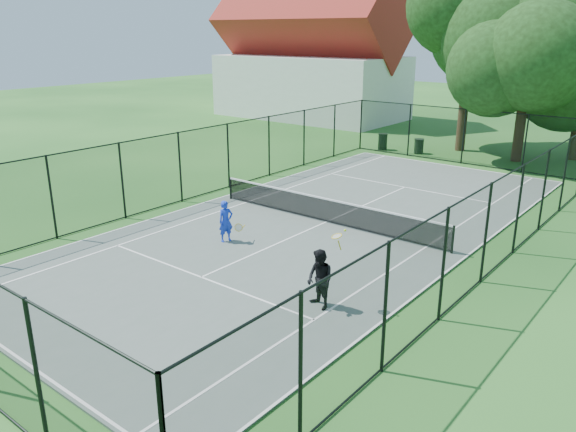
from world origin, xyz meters
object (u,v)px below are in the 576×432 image
Objects in this scene: player_blue at (226,221)px; player_black at (320,279)px; trash_bin_right at (419,146)px; trash_bin_left at (383,142)px; tennis_net at (326,209)px.

player_black is (5.35, -1.98, 0.08)m from player_blue.
trash_bin_right is 20.90m from player_black.
trash_bin_left is 1.13× the size of trash_bin_right.
player_black is at bearing -70.86° from trash_bin_right.
player_blue is at bearing -112.13° from tennis_net.
trash_bin_right is (-3.04, 13.98, -0.13)m from tennis_net.
player_blue is at bearing 159.70° from player_black.
trash_bin_left is 0.46× the size of player_black.
player_blue reaches higher than trash_bin_left.
trash_bin_left is 0.69× the size of player_blue.
trash_bin_left is 21.42m from player_black.
player_black reaches higher than player_blue.
trash_bin_left is 2.27m from trash_bin_right.
player_black is at bearing -64.87° from trash_bin_left.
trash_bin_right is 17.83m from player_blue.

